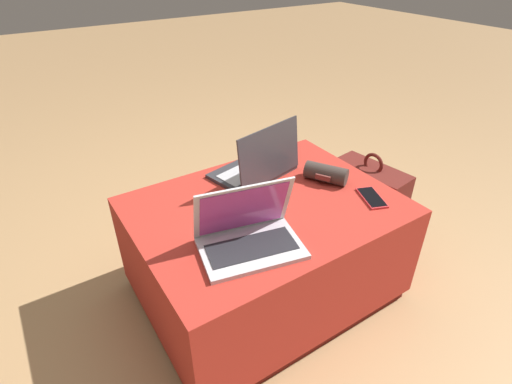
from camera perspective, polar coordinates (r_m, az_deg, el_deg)
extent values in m
plane|color=tan|center=(1.85, 1.23, -13.79)|extent=(14.00, 14.00, 0.00)
cube|color=maroon|center=(1.83, 1.24, -13.25)|extent=(0.97, 0.73, 0.05)
cube|color=#B22D23|center=(1.67, 1.33, -7.68)|extent=(1.01, 0.76, 0.42)
cube|color=silver|center=(1.33, -0.71, -8.02)|extent=(0.37, 0.29, 0.02)
cube|color=#232328|center=(1.32, -0.63, -7.85)|extent=(0.31, 0.18, 0.00)
cube|color=silver|center=(1.32, -1.85, -2.31)|extent=(0.34, 0.15, 0.21)
cube|color=#B23D93|center=(1.31, -1.78, -2.48)|extent=(0.30, 0.13, 0.19)
cube|color=#333338|center=(1.75, -0.53, 2.98)|extent=(0.39, 0.30, 0.02)
cube|color=#B2B2B7|center=(1.75, -0.67, 3.31)|extent=(0.32, 0.19, 0.00)
cube|color=#333338|center=(1.63, 2.01, 5.46)|extent=(0.34, 0.11, 0.23)
cube|color=black|center=(1.64, 1.88, 5.50)|extent=(0.30, 0.09, 0.20)
cube|color=red|center=(1.64, 16.20, -0.80)|extent=(0.12, 0.17, 0.01)
cube|color=black|center=(1.64, 16.23, -0.66)|extent=(0.11, 0.15, 0.00)
cube|color=#5B1E19|center=(2.05, 15.40, -2.00)|extent=(0.21, 0.38, 0.43)
cube|color=#4E1A15|center=(2.17, 16.55, -2.88)|extent=(0.09, 0.29, 0.19)
torus|color=#5B1E19|center=(1.93, 16.42, 3.93)|extent=(0.03, 0.10, 0.10)
cylinder|color=#3D332D|center=(1.70, 9.96, 2.66)|extent=(0.15, 0.19, 0.07)
cube|color=brown|center=(1.70, 9.96, 2.66)|extent=(0.11, 0.10, 0.02)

